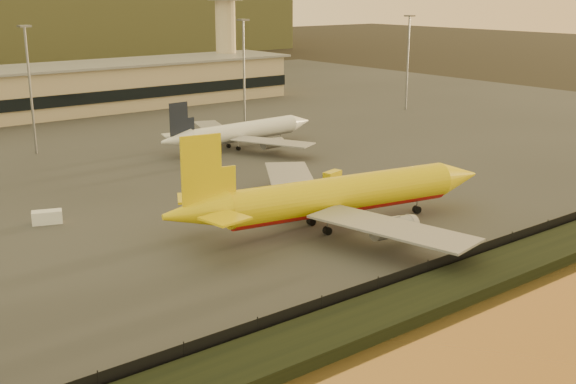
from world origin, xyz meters
The scene contains 10 objects.
ground centered at (0.00, 0.00, 0.00)m, with size 900.00×900.00×0.00m, color black.
embankment centered at (0.00, -17.00, 0.70)m, with size 320.00×7.00×1.40m, color black.
tarmac centered at (0.00, 95.00, 0.10)m, with size 320.00×220.00×0.20m, color #2D2D2D.
perimeter_fence centered at (0.00, -13.00, 1.30)m, with size 300.00×0.05×2.20m, color black.
control_tower centered at (70.00, 131.00, 21.66)m, with size 11.20×11.20×35.50m.
apron_light_masts centered at (15.00, 75.00, 15.70)m, with size 152.20×12.20×25.40m.
dhl_cargo_jet centered at (6.39, 7.62, 4.66)m, with size 49.83×48.14×14.93m.
white_narrowbody_jet centered at (25.86, 59.02, 3.51)m, with size 38.54×37.59×11.08m.
gse_vehicle_yellow centered at (23.01, 27.05, 1.02)m, with size 3.63×1.63×1.63m, color yellow.
gse_vehicle_white centered at (-24.75, 34.21, 1.13)m, with size 4.12×1.85×1.85m, color white.
Camera 1 is at (-58.17, -63.58, 32.34)m, focal length 45.00 mm.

